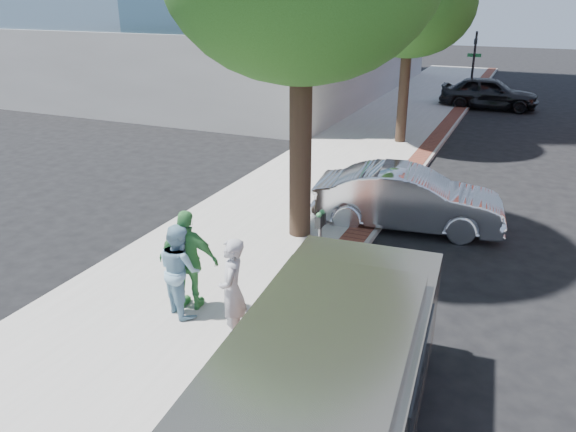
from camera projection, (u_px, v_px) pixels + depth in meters
The scene contains 14 objects.
ground at pixel (291, 276), 11.99m from camera, with size 120.00×120.00×0.00m, color black.
sidewalk at pixel (344, 166), 19.32m from camera, with size 5.00×60.00×0.15m, color #9E9991.
brick_strip at pixel (407, 172), 18.47m from camera, with size 0.60×60.00×0.01m, color brown.
curb at pixel (418, 176), 18.36m from camera, with size 0.10×60.00×0.15m, color gray.
office_base at pixel (241, 56), 34.82m from camera, with size 18.20×22.20×4.00m, color gray.
signal_near at pixel (473, 62), 29.51m from camera, with size 0.70×0.15×3.80m.
tree_far at pixel (410, 3), 20.41m from camera, with size 4.80×4.80×7.14m.
parking_meter at pixel (320, 231), 11.24m from camera, with size 0.12×0.32×1.47m.
person_gray at pixel (232, 291), 9.23m from camera, with size 0.67×0.44×1.85m, color #A8A7AC.
person_officer at pixel (180, 269), 10.08m from camera, with size 0.84×0.66×1.73m, color #7DA9C1.
person_green at pixel (189, 260), 10.20m from camera, with size 1.13×0.47×1.92m, color #469A4E.
sedan_silver at pixel (408, 199), 14.24m from camera, with size 1.64×4.71×1.55m, color silver.
bg_car at pixel (489, 93), 29.04m from camera, with size 1.96×4.86×1.66m, color black.
van at pixel (329, 380), 7.00m from camera, with size 2.59×5.81×2.09m.
Camera 1 is at (4.24, -9.78, 5.64)m, focal length 35.00 mm.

